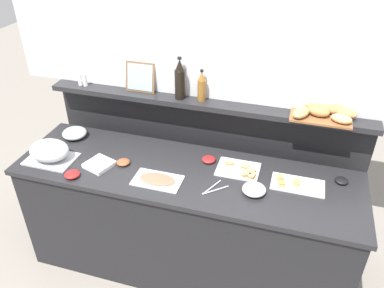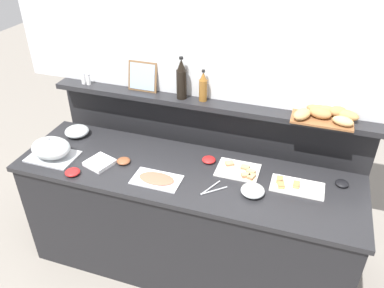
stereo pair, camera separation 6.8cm
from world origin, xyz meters
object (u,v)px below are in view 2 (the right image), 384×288
pepper_shaker (88,79)px  condiment_bowl_cream (342,183)px  napkin_stack (100,163)px  vinegar_bottle_amber (203,87)px  serving_tongs (212,189)px  serving_cloche (51,149)px  condiment_bowl_teal (124,161)px  sandwich_platter_rear (240,170)px  salt_shaker (83,79)px  glass_bowl_large (77,132)px  condiment_bowl_dark (209,160)px  sandwich_platter_side (295,186)px  cold_cuts_platter (157,179)px  glass_bowl_medium (253,191)px  framed_picture (143,77)px  condiment_bowl_red (73,172)px

pepper_shaker → condiment_bowl_cream: bearing=-7.6°
napkin_stack → vinegar_bottle_amber: vinegar_bottle_amber is taller
serving_tongs → napkin_stack: size_ratio=1.02×
serving_cloche → condiment_bowl_teal: size_ratio=3.62×
sandwich_platter_rear → serving_cloche: size_ratio=0.84×
napkin_stack → vinegar_bottle_amber: 0.91m
condiment_bowl_cream → salt_shaker: bearing=172.6°
sandwich_platter_rear → serving_cloche: 1.34m
sandwich_platter_rear → serving_tongs: sandwich_platter_rear is taller
glass_bowl_large → condiment_bowl_dark: 1.08m
sandwich_platter_side → cold_cuts_platter: bearing=-166.0°
cold_cuts_platter → napkin_stack: napkin_stack is taller
condiment_bowl_cream → condiment_bowl_teal: 1.47m
sandwich_platter_side → condiment_bowl_teal: (-1.17, -0.11, 0.01)m
condiment_bowl_teal → vinegar_bottle_amber: bearing=49.7°
serving_tongs → glass_bowl_medium: bearing=9.0°
cold_cuts_platter → napkin_stack: bearing=174.6°
napkin_stack → serving_tongs: bearing=-1.5°
condiment_bowl_cream → condiment_bowl_dark: (-0.89, -0.02, 0.00)m
condiment_bowl_dark → condiment_bowl_cream: bearing=1.2°
glass_bowl_medium → condiment_bowl_teal: (-0.92, 0.05, -0.01)m
glass_bowl_large → glass_bowl_medium: glass_bowl_large is taller
sandwich_platter_rear → cold_cuts_platter: bearing=-151.8°
glass_bowl_large → serving_tongs: glass_bowl_large is taller
cold_cuts_platter → condiment_bowl_dark: bearing=49.7°
sandwich_platter_rear → condiment_bowl_cream: 0.66m
glass_bowl_large → napkin_stack: bearing=-38.5°
serving_cloche → framed_picture: framed_picture is taller
sandwich_platter_rear → glass_bowl_medium: bearing=-58.8°
glass_bowl_medium → serving_cloche: bearing=-178.1°
condiment_bowl_dark → vinegar_bottle_amber: bearing=115.2°
sandwich_platter_side → pepper_shaker: 1.77m
condiment_bowl_cream → vinegar_bottle_amber: bearing=164.9°
condiment_bowl_dark → serving_cloche: bearing=-164.3°
condiment_bowl_teal → napkin_stack: size_ratio=0.55×
vinegar_bottle_amber → condiment_bowl_red: bearing=-133.4°
condiment_bowl_cream → pepper_shaker: 2.02m
pepper_shaker → framed_picture: size_ratio=0.38×
napkin_stack → condiment_bowl_teal: bearing=24.6°
condiment_bowl_dark → condiment_bowl_teal: (-0.56, -0.20, -0.00)m
sandwich_platter_rear → serving_tongs: 0.28m
condiment_bowl_teal → pepper_shaker: 0.79m
glass_bowl_medium → condiment_bowl_teal: glass_bowl_medium is taller
condiment_bowl_teal → framed_picture: framed_picture is taller
serving_cloche → condiment_bowl_dark: size_ratio=3.54×
serving_cloche → sandwich_platter_rear: bearing=11.1°
condiment_bowl_teal → framed_picture: size_ratio=0.41×
serving_cloche → condiment_bowl_red: serving_cloche is taller
condiment_bowl_teal → framed_picture: (-0.06, 0.52, 0.42)m
condiment_bowl_teal → salt_shaker: size_ratio=1.08×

